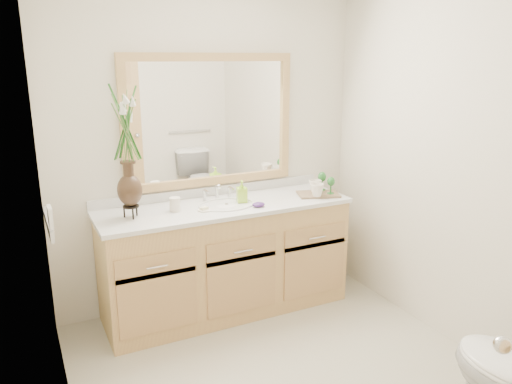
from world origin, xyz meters
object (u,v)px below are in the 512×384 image
tumbler (175,204)px  tray (318,194)px  soap_bottle (242,192)px  flower_vase (126,137)px

tumbler → tray: tumbler is taller
soap_bottle → tray: 0.62m
tumbler → soap_bottle: 0.51m
flower_vase → tumbler: size_ratio=8.19×
flower_vase → soap_bottle: bearing=0.6°
flower_vase → tray: (1.42, -0.08, -0.53)m
soap_bottle → tray: size_ratio=0.47×
flower_vase → tray: 1.51m
soap_bottle → tray: (0.61, -0.09, -0.06)m
tumbler → tray: bearing=-4.8°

